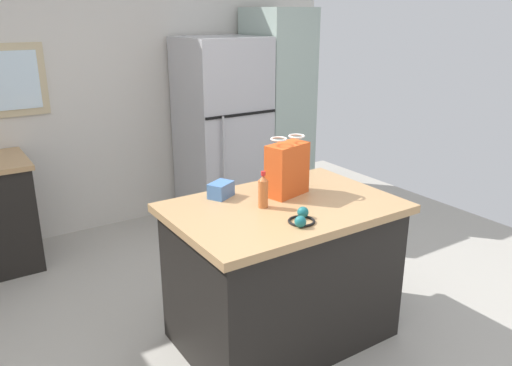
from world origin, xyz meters
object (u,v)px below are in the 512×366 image
refrigerator (222,130)px  ear_defenders (302,218)px  bottle (263,191)px  kitchen_island (282,272)px  tall_cabinet (277,110)px  small_box (221,190)px  shopping_bag (287,169)px

refrigerator → ear_defenders: (-0.81, -2.29, 0.04)m
refrigerator → bottle: (-0.86, -1.99, 0.12)m
kitchen_island → tall_cabinet: size_ratio=0.66×
tall_cabinet → small_box: 2.36m
tall_cabinet → shopping_bag: 2.27m
shopping_bag → kitchen_island: bearing=-132.2°
shopping_bag → bottle: shopping_bag is taller
tall_cabinet → small_box: bearing=-133.9°
shopping_bag → small_box: shopping_bag is taller
refrigerator → shopping_bag: 1.99m
ear_defenders → small_box: bearing=106.1°
tall_cabinet → bottle: (-1.52, -1.99, -0.01)m
tall_cabinet → ear_defenders: 2.72m
refrigerator → shopping_bag: bearing=-107.9°
refrigerator → ear_defenders: 2.43m
kitchen_island → shopping_bag: (0.12, 0.13, 0.62)m
kitchen_island → bottle: bearing=166.7°
refrigerator → small_box: 1.96m
kitchen_island → shopping_bag: bearing=47.8°
ear_defenders → tall_cabinet: bearing=57.3°
shopping_bag → refrigerator: bearing=72.1°
ear_defenders → bottle: bearing=99.2°
refrigerator → bottle: refrigerator is taller
refrigerator → bottle: 2.17m
shopping_bag → small_box: 0.43m
refrigerator → small_box: (-0.98, -1.70, 0.07)m
bottle → ear_defenders: (0.05, -0.30, -0.08)m
kitchen_island → bottle: bottle is taller
kitchen_island → ear_defenders: ear_defenders is taller
small_box → shopping_bag: bearing=-26.3°
tall_cabinet → ear_defenders: (-1.47, -2.29, -0.09)m
refrigerator → tall_cabinet: size_ratio=0.87×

